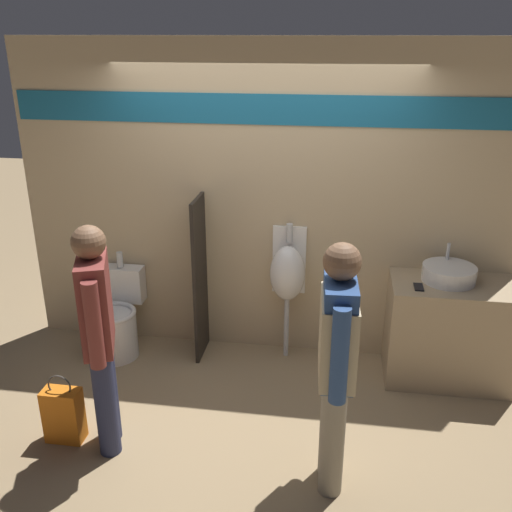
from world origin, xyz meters
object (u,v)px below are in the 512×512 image
sink_basin (449,273)px  person_with_lanyard (99,332)px  urinal_near_counter (288,273)px  toilet (116,322)px  person_in_vest (337,353)px  cell_phone (419,287)px  shopping_bag (64,414)px

sink_basin → person_with_lanyard: (-2.41, -1.28, -0.02)m
urinal_near_counter → toilet: 1.60m
urinal_near_counter → person_with_lanyard: bearing=-128.6°
sink_basin → person_in_vest: (-0.86, -1.42, 0.04)m
cell_phone → person_with_lanyard: 2.43m
toilet → person_with_lanyard: 1.40m
sink_basin → cell_phone: bearing=-145.2°
toilet → person_with_lanyard: bearing=-71.2°
person_in_vest → shopping_bag: 2.03m
cell_phone → shopping_bag: cell_phone is taller
person_in_vest → shopping_bag: size_ratio=3.10×
sink_basin → toilet: (-2.82, -0.09, -0.62)m
toilet → shopping_bag: 1.20m
cell_phone → sink_basin: bearing=34.8°
person_in_vest → person_with_lanyard: (-1.54, 0.13, -0.06)m
person_in_vest → shopping_bag: person_in_vest is taller
cell_phone → shopping_bag: 2.81m
urinal_near_counter → person_in_vest: person_in_vest is taller
sink_basin → person_in_vest: 1.66m
urinal_near_counter → person_in_vest: 1.59m
toilet → shopping_bag: (0.07, -1.20, -0.10)m
cell_phone → shopping_bag: (-2.50, -1.11, -0.66)m
toilet → urinal_near_counter: bearing=7.2°
cell_phone → urinal_near_counter: bearing=165.5°
sink_basin → person_with_lanyard: bearing=-151.9°
shopping_bag → toilet: bearing=93.5°
toilet → person_in_vest: size_ratio=0.54×
sink_basin → urinal_near_counter: size_ratio=0.35×
urinal_near_counter → toilet: size_ratio=1.36×
toilet → shopping_bag: toilet is taller
cell_phone → person_in_vest: person_in_vest is taller
urinal_near_counter → person_in_vest: (0.44, -1.52, 0.16)m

